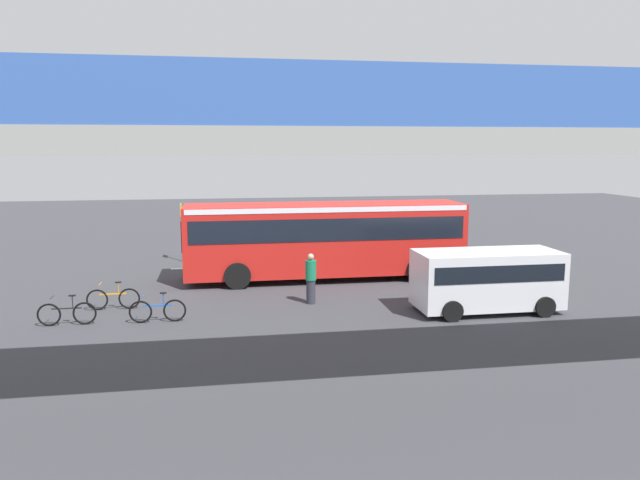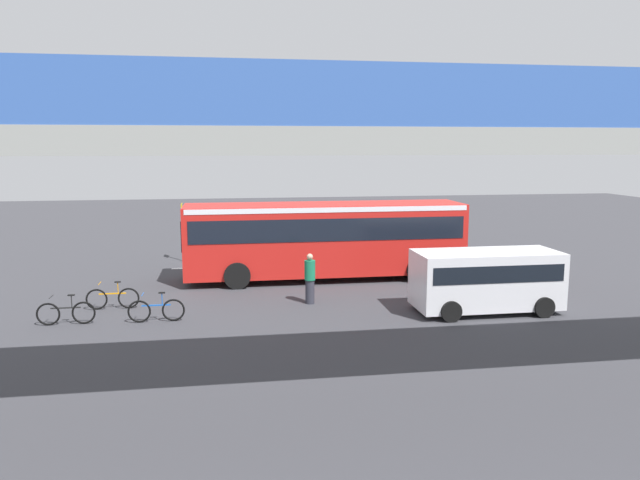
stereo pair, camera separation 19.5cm
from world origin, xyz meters
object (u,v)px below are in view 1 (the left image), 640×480
Objects in this scene: city_bus at (325,234)px; traffic_sign at (181,222)px; parked_van at (487,277)px; bicycle_orange at (113,299)px; bicycle_blue at (158,311)px; pedestrian at (311,279)px; bicycle_black at (67,314)px.

traffic_sign is (6.13, -4.85, 0.01)m from city_bus.
bicycle_orange is at bearing -10.33° from parked_van.
bicycle_blue is 5.34m from pedestrian.
parked_van is at bearing 177.44° from bicycle_black.
bicycle_blue is at bearing 40.42° from city_bus.
parked_van is 6.01m from pedestrian.
traffic_sign reaches higher than parked_van.
bicycle_blue is at bearing 15.95° from pedestrian.
parked_van reaches higher than pedestrian.
traffic_sign reaches higher than pedestrian.
city_bus is 4.19m from pedestrian.
pedestrian is (-5.11, -1.46, 0.51)m from bicycle_blue.
parked_van reaches higher than bicycle_blue.
bicycle_blue is 0.99× the size of pedestrian.
pedestrian is at bearing -18.86° from parked_van.
bicycle_orange is at bearing -47.39° from bicycle_blue.
traffic_sign is at bearing -38.34° from city_bus.
pedestrian is at bearing -170.35° from bicycle_black.
traffic_sign reaches higher than bicycle_blue.
bicycle_orange is 1.00× the size of bicycle_blue.
bicycle_orange is 6.78m from pedestrian.
city_bus is 6.52× the size of bicycle_orange.
traffic_sign is (-2.91, -10.08, 1.52)m from bicycle_black.
bicycle_black is at bearing -2.58° from bicycle_blue.
city_bus is 6.52× the size of bicycle_blue.
pedestrian is (5.68, -1.94, -0.30)m from parked_van.
bicycle_orange is (12.43, -2.27, -0.81)m from parked_van.
city_bus is at bearing -149.93° from bicycle_black.
parked_van is 1.71× the size of traffic_sign.
city_bus is at bearing 141.66° from traffic_sign.
bicycle_blue is (10.79, -0.48, -0.81)m from parked_van.
bicycle_black is (2.75, -0.12, 0.00)m from bicycle_blue.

